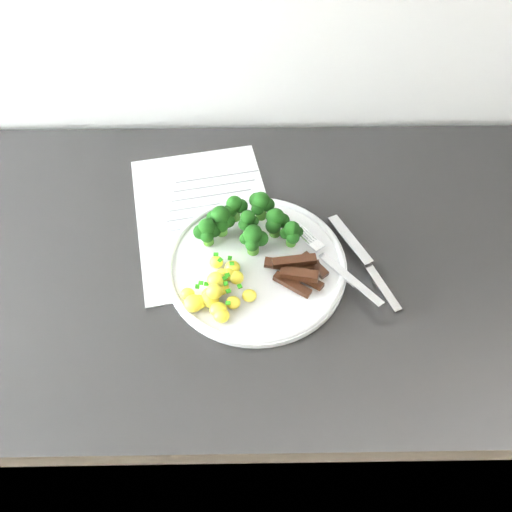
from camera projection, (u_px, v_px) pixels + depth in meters
counter at (225, 382)px, 1.22m from camera, size 2.49×0.62×0.93m
recipe_paper at (205, 217)px, 0.90m from camera, size 0.28×0.36×0.00m
plate at (256, 265)px, 0.83m from camera, size 0.28×0.28×0.02m
broccoli at (247, 222)px, 0.83m from camera, size 0.17×0.11×0.06m
potatoes at (217, 291)px, 0.78m from camera, size 0.11×0.12×0.04m
beef_strips at (299, 271)px, 0.80m from camera, size 0.10×0.08×0.03m
fork at (338, 267)px, 0.81m from camera, size 0.13×0.16×0.02m
knife at (372, 273)px, 0.82m from camera, size 0.09×0.19×0.02m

